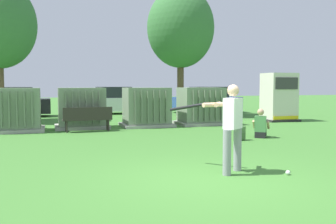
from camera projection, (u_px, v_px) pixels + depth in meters
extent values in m
plane|color=#3D752D|center=(213.00, 180.00, 6.87)|extent=(96.00, 96.00, 0.00)
cube|color=#9E9B93|center=(15.00, 130.00, 14.09)|extent=(2.10, 1.70, 0.12)
cube|color=gray|center=(15.00, 108.00, 14.03)|extent=(1.80, 1.40, 1.50)
cube|color=#63755B|center=(1.00, 110.00, 13.19)|extent=(0.06, 0.12, 1.27)
cube|color=#63755B|center=(9.00, 109.00, 13.27)|extent=(0.06, 0.12, 1.27)
cube|color=#63755B|center=(17.00, 109.00, 13.34)|extent=(0.06, 0.12, 1.27)
cube|color=#63755B|center=(24.00, 109.00, 13.42)|extent=(0.06, 0.12, 1.27)
cube|color=#63755B|center=(32.00, 109.00, 13.49)|extent=(0.06, 0.12, 1.27)
cube|color=#9E9B93|center=(82.00, 126.00, 15.18)|extent=(2.10, 1.70, 0.12)
cube|color=gray|center=(82.00, 106.00, 15.12)|extent=(1.80, 1.40, 1.50)
cube|color=#63755B|center=(66.00, 108.00, 14.21)|extent=(0.06, 0.12, 1.27)
cube|color=#63755B|center=(73.00, 108.00, 14.29)|extent=(0.06, 0.12, 1.27)
cube|color=#63755B|center=(80.00, 108.00, 14.36)|extent=(0.06, 0.12, 1.27)
cube|color=#63755B|center=(86.00, 107.00, 14.44)|extent=(0.06, 0.12, 1.27)
cube|color=#63755B|center=(93.00, 107.00, 14.52)|extent=(0.06, 0.12, 1.27)
cube|color=#63755B|center=(100.00, 107.00, 14.59)|extent=(0.06, 0.12, 1.27)
cube|color=#9E9B93|center=(147.00, 125.00, 15.81)|extent=(2.10, 1.70, 0.12)
cube|color=gray|center=(146.00, 106.00, 15.75)|extent=(1.80, 1.40, 1.50)
cube|color=#63755B|center=(135.00, 107.00, 14.84)|extent=(0.06, 0.12, 1.27)
cube|color=#63755B|center=(142.00, 107.00, 14.92)|extent=(0.06, 0.12, 1.27)
cube|color=#63755B|center=(148.00, 107.00, 14.99)|extent=(0.06, 0.12, 1.27)
cube|color=#63755B|center=(154.00, 107.00, 15.07)|extent=(0.06, 0.12, 1.27)
cube|color=#63755B|center=(160.00, 106.00, 15.14)|extent=(0.06, 0.12, 1.27)
cube|color=#63755B|center=(166.00, 106.00, 15.22)|extent=(0.06, 0.12, 1.27)
cube|color=#9E9B93|center=(201.00, 123.00, 16.58)|extent=(2.10, 1.70, 0.12)
cube|color=gray|center=(201.00, 105.00, 16.52)|extent=(1.80, 1.40, 1.50)
cube|color=#63755B|center=(194.00, 106.00, 15.60)|extent=(0.06, 0.12, 1.27)
cube|color=#63755B|center=(199.00, 106.00, 15.68)|extent=(0.06, 0.12, 1.27)
cube|color=#63755B|center=(205.00, 106.00, 15.76)|extent=(0.06, 0.12, 1.27)
cube|color=#63755B|center=(211.00, 105.00, 15.83)|extent=(0.06, 0.12, 1.27)
cube|color=#63755B|center=(216.00, 105.00, 15.91)|extent=(0.06, 0.12, 1.27)
cube|color=#63755B|center=(222.00, 105.00, 15.98)|extent=(0.06, 0.12, 1.27)
cube|color=#262626|center=(278.00, 120.00, 18.21)|extent=(1.60, 1.40, 0.10)
cube|color=beige|center=(279.00, 96.00, 18.12)|extent=(1.40, 1.20, 2.20)
cube|color=#383838|center=(287.00, 83.00, 17.49)|extent=(1.19, 0.04, 0.55)
cube|color=yellow|center=(286.00, 118.00, 17.61)|extent=(1.33, 0.04, 0.16)
cube|color=#2D2823|center=(87.00, 119.00, 14.01)|extent=(1.82, 0.51, 0.05)
cube|color=#2D2823|center=(88.00, 113.00, 13.82)|extent=(1.80, 0.15, 0.44)
cylinder|color=#2D2823|center=(66.00, 126.00, 13.88)|extent=(0.06, 0.06, 0.42)
cylinder|color=#2D2823|center=(107.00, 125.00, 14.43)|extent=(0.06, 0.06, 0.42)
cylinder|color=#2D2823|center=(67.00, 127.00, 13.62)|extent=(0.06, 0.06, 0.42)
cylinder|color=#2D2823|center=(109.00, 125.00, 14.16)|extent=(0.06, 0.06, 0.42)
cylinder|color=gray|center=(227.00, 153.00, 7.20)|extent=(0.16, 0.16, 0.88)
cylinder|color=gray|center=(237.00, 149.00, 7.60)|extent=(0.16, 0.16, 0.88)
cube|color=white|center=(233.00, 113.00, 7.35)|extent=(0.46, 0.43, 0.60)
sphere|color=#DBAD89|center=(233.00, 90.00, 7.31)|extent=(0.23, 0.23, 0.23)
cylinder|color=#DBAD89|center=(214.00, 105.00, 7.48)|extent=(0.54, 0.26, 0.09)
cylinder|color=#DBAD89|center=(218.00, 104.00, 7.62)|extent=(0.37, 0.50, 0.09)
cylinder|color=black|center=(187.00, 107.00, 7.94)|extent=(0.57, 0.71, 0.21)
sphere|color=black|center=(205.00, 104.00, 7.69)|extent=(0.08, 0.08, 0.08)
sphere|color=white|center=(288.00, 173.00, 7.25)|extent=(0.09, 0.09, 0.09)
cube|color=black|center=(260.00, 135.00, 12.33)|extent=(0.42, 0.40, 0.20)
cube|color=#4C8C4C|center=(260.00, 124.00, 12.31)|extent=(0.42, 0.39, 0.52)
sphere|color=tan|center=(261.00, 112.00, 12.28)|extent=(0.22, 0.22, 0.22)
cylinder|color=black|center=(258.00, 130.00, 12.57)|extent=(0.37, 0.44, 0.13)
cylinder|color=black|center=(259.00, 129.00, 12.78)|extent=(0.27, 0.31, 0.46)
cylinder|color=black|center=(264.00, 131.00, 12.50)|extent=(0.37, 0.44, 0.13)
cylinder|color=black|center=(265.00, 130.00, 12.71)|extent=(0.27, 0.31, 0.46)
cylinder|color=tan|center=(254.00, 124.00, 12.59)|extent=(0.31, 0.38, 0.32)
cylinder|color=tan|center=(268.00, 125.00, 12.44)|extent=(0.31, 0.38, 0.32)
cube|color=#4C723F|center=(239.00, 133.00, 11.80)|extent=(0.32, 0.20, 0.44)
cube|color=#3D5B33|center=(241.00, 136.00, 11.68)|extent=(0.22, 0.06, 0.22)
cylinder|color=brown|center=(1.00, 92.00, 17.67)|extent=(0.34, 0.34, 2.80)
cylinder|color=brown|center=(180.00, 89.00, 20.99)|extent=(0.37, 0.37, 3.01)
ellipsoid|color=#387038|center=(181.00, 28.00, 20.75)|extent=(3.70, 3.70, 4.40)
cube|color=black|center=(9.00, 106.00, 20.29)|extent=(4.25, 1.83, 0.80)
cube|color=#262B33|center=(12.00, 93.00, 20.29)|extent=(2.15, 1.62, 0.64)
cylinder|color=black|center=(35.00, 112.00, 19.93)|extent=(0.65, 0.24, 0.64)
cylinder|color=black|center=(35.00, 110.00, 21.53)|extent=(0.65, 0.24, 0.64)
cube|color=silver|center=(111.00, 104.00, 22.64)|extent=(4.33, 2.05, 0.80)
cube|color=#262B33|center=(113.00, 92.00, 22.62)|extent=(2.23, 1.73, 0.64)
cylinder|color=black|center=(89.00, 110.00, 21.55)|extent=(0.66, 0.27, 0.64)
cylinder|color=black|center=(89.00, 108.00, 23.20)|extent=(0.66, 0.27, 0.64)
cylinder|color=black|center=(134.00, 109.00, 22.11)|extent=(0.66, 0.27, 0.64)
cylinder|color=black|center=(131.00, 107.00, 23.76)|extent=(0.66, 0.27, 0.64)
cube|color=navy|center=(206.00, 103.00, 23.61)|extent=(4.29, 1.95, 0.80)
cube|color=#262B33|center=(209.00, 92.00, 23.59)|extent=(2.19, 1.68, 0.64)
cylinder|color=black|center=(190.00, 109.00, 22.49)|extent=(0.65, 0.26, 0.64)
cylinder|color=black|center=(183.00, 107.00, 24.14)|extent=(0.65, 0.26, 0.64)
cylinder|color=black|center=(231.00, 108.00, 23.12)|extent=(0.65, 0.26, 0.64)
cylinder|color=black|center=(221.00, 106.00, 24.76)|extent=(0.65, 0.26, 0.64)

